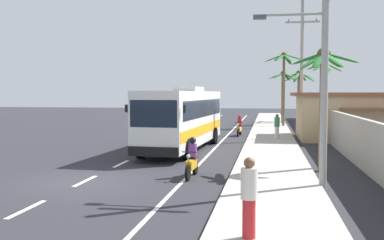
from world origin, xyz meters
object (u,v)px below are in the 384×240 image
(utility_pole_mid, at_px, (302,67))
(utility_pole_nearest, at_px, (322,61))
(motorcycle_trailing, at_px, (192,161))
(palm_fourth, at_px, (299,84))
(pedestrian_midwalk, at_px, (277,126))
(palm_farthest, at_px, (323,81))
(palm_third, at_px, (284,71))
(palm_nearest, at_px, (324,84))
(motorcycle_beside_bus, at_px, (239,127))
(coach_bus_foreground, at_px, (184,117))
(pedestrian_near_kerb, at_px, (249,196))
(palm_second, at_px, (283,88))

(utility_pole_mid, bearing_deg, utility_pole_nearest, -91.87)
(motorcycle_trailing, relative_size, palm_fourth, 0.34)
(palm_fourth, bearing_deg, pedestrian_midwalk, -97.69)
(palm_farthest, bearing_deg, palm_third, 91.86)
(motorcycle_trailing, xyz_separation_m, utility_pole_mid, (5.14, 15.21, 4.42))
(utility_pole_nearest, height_order, palm_nearest, utility_pole_nearest)
(utility_pole_nearest, bearing_deg, motorcycle_beside_bus, 101.87)
(pedestrian_midwalk, height_order, utility_pole_nearest, utility_pole_nearest)
(pedestrian_midwalk, height_order, palm_nearest, palm_nearest)
(coach_bus_foreground, bearing_deg, pedestrian_near_kerb, -74.27)
(coach_bus_foreground, relative_size, utility_pole_nearest, 1.41)
(pedestrian_near_kerb, relative_size, palm_nearest, 0.30)
(motorcycle_beside_bus, bearing_deg, coach_bus_foreground, -106.62)
(motorcycle_beside_bus, relative_size, pedestrian_near_kerb, 1.13)
(utility_pole_mid, bearing_deg, palm_farthest, -90.33)
(motorcycle_trailing, distance_m, palm_nearest, 20.05)
(utility_pole_nearest, distance_m, palm_fourth, 35.39)
(palm_nearest, bearing_deg, pedestrian_midwalk, -128.38)
(palm_nearest, height_order, palm_farthest, palm_nearest)
(coach_bus_foreground, distance_m, palm_farthest, 9.38)
(pedestrian_near_kerb, bearing_deg, utility_pole_mid, 174.71)
(pedestrian_near_kerb, xyz_separation_m, palm_farthest, (2.59, 9.53, 2.66))
(pedestrian_near_kerb, bearing_deg, motorcycle_trailing, -159.81)
(pedestrian_near_kerb, relative_size, palm_second, 0.31)
(utility_pole_nearest, bearing_deg, palm_fourth, 87.45)
(palm_nearest, bearing_deg, motorcycle_trailing, -110.87)
(motorcycle_beside_bus, height_order, motorcycle_trailing, motorcycle_beside_bus)
(motorcycle_beside_bus, distance_m, motorcycle_trailing, 17.06)
(utility_pole_nearest, relative_size, palm_farthest, 1.57)
(pedestrian_near_kerb, distance_m, palm_nearest, 26.34)
(pedestrian_midwalk, relative_size, utility_pole_nearest, 0.21)
(palm_fourth, distance_m, palm_farthest, 31.81)
(pedestrian_near_kerb, distance_m, utility_pole_nearest, 7.11)
(utility_pole_nearest, bearing_deg, utility_pole_mid, 88.13)
(palm_nearest, height_order, palm_fourth, palm_fourth)
(coach_bus_foreground, bearing_deg, pedestrian_midwalk, 46.87)
(palm_third, bearing_deg, palm_fourth, 76.20)
(motorcycle_beside_bus, distance_m, utility_pole_mid, 6.50)
(motorcycle_trailing, relative_size, pedestrian_near_kerb, 1.13)
(pedestrian_midwalk, bearing_deg, palm_third, 0.67)
(utility_pole_mid, bearing_deg, pedestrian_near_kerb, -96.74)
(utility_pole_nearest, bearing_deg, coach_bus_foreground, 124.15)
(motorcycle_beside_bus, relative_size, utility_pole_nearest, 0.25)
(utility_pole_mid, height_order, palm_fourth, utility_pole_mid)
(coach_bus_foreground, xyz_separation_m, motorcycle_trailing, (1.90, -8.23, -1.25))
(pedestrian_near_kerb, bearing_deg, coach_bus_foreground, -162.81)
(pedestrian_near_kerb, xyz_separation_m, palm_nearest, (4.56, 25.78, 2.90))
(utility_pole_mid, height_order, palm_third, utility_pole_mid)
(motorcycle_trailing, bearing_deg, palm_farthest, 23.67)
(utility_pole_nearest, bearing_deg, palm_nearest, 82.98)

